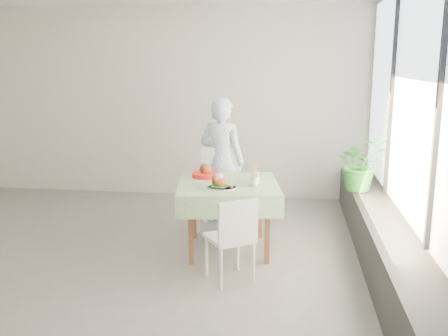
# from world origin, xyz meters

# --- Properties ---
(floor) EXTENTS (6.00, 6.00, 0.00)m
(floor) POSITION_xyz_m (0.00, 0.00, 0.00)
(floor) COLOR #605D5B
(floor) RESTS_ON ground
(wall_back) EXTENTS (6.00, 0.02, 2.80)m
(wall_back) POSITION_xyz_m (0.00, 2.50, 1.40)
(wall_back) COLOR beige
(wall_back) RESTS_ON ground
(wall_right) EXTENTS (0.02, 5.00, 2.80)m
(wall_right) POSITION_xyz_m (3.00, 0.00, 1.40)
(wall_right) COLOR beige
(wall_right) RESTS_ON ground
(window_pane) EXTENTS (0.01, 4.80, 2.18)m
(window_pane) POSITION_xyz_m (2.97, 0.00, 1.65)
(window_pane) COLOR #D1E0F9
(window_pane) RESTS_ON ground
(window_ledge) EXTENTS (0.40, 4.80, 0.50)m
(window_ledge) POSITION_xyz_m (2.80, 0.00, 0.25)
(window_ledge) COLOR black
(window_ledge) RESTS_ON ground
(cafe_table) EXTENTS (1.19, 1.19, 0.74)m
(cafe_table) POSITION_xyz_m (1.23, 0.29, 0.46)
(cafe_table) COLOR brown
(cafe_table) RESTS_ON ground
(chair_far) EXTENTS (0.47, 0.47, 0.96)m
(chair_far) POSITION_xyz_m (1.01, 1.01, 0.30)
(chair_far) COLOR white
(chair_far) RESTS_ON ground
(chair_near) EXTENTS (0.53, 0.53, 0.81)m
(chair_near) POSITION_xyz_m (1.35, -0.47, 0.25)
(chair_near) COLOR white
(chair_near) RESTS_ON ground
(diner) EXTENTS (0.65, 0.51, 1.58)m
(diner) POSITION_xyz_m (1.03, 1.23, 0.79)
(diner) COLOR #98BDF3
(diner) RESTS_ON ground
(main_dish) EXTENTS (0.30, 0.30, 0.16)m
(main_dish) POSITION_xyz_m (1.18, 0.06, 0.79)
(main_dish) COLOR white
(main_dish) RESTS_ON cafe_table
(juice_cup_orange) EXTENTS (0.09, 0.09, 0.24)m
(juice_cup_orange) POSITION_xyz_m (1.52, 0.37, 0.80)
(juice_cup_orange) COLOR white
(juice_cup_orange) RESTS_ON cafe_table
(juice_cup_lemonade) EXTENTS (0.10, 0.10, 0.27)m
(juice_cup_lemonade) POSITION_xyz_m (1.51, 0.20, 0.80)
(juice_cup_lemonade) COLOR white
(juice_cup_lemonade) RESTS_ON cafe_table
(second_dish) EXTENTS (0.31, 0.31, 0.15)m
(second_dish) POSITION_xyz_m (0.95, 0.55, 0.78)
(second_dish) COLOR red
(second_dish) RESTS_ON cafe_table
(potted_plant) EXTENTS (0.66, 0.60, 0.64)m
(potted_plant) POSITION_xyz_m (2.70, 1.13, 0.82)
(potted_plant) COLOR #32852C
(potted_plant) RESTS_ON window_ledge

